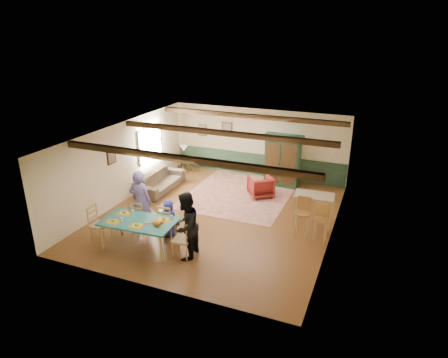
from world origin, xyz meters
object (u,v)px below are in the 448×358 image
at_px(counter_table, 313,210).
at_px(sofa, 160,181).
at_px(dining_chair_far_right, 167,221).
at_px(dining_chair_end_left, 100,224).
at_px(table_lamp, 184,152).
at_px(end_table, 184,165).
at_px(dining_chair_far_left, 140,216).
at_px(person_man, 141,202).
at_px(bar_stool_left, 302,218).
at_px(bar_stool_right, 321,224).
at_px(armchair, 261,186).
at_px(person_child, 169,218).
at_px(dining_chair_end_right, 182,239).
at_px(dining_table, 140,235).
at_px(person_woman, 186,226).
at_px(cat, 157,223).
at_px(armoire, 283,161).

bearing_deg(counter_table, sofa, 173.45).
bearing_deg(dining_chair_far_right, dining_chair_end_left, 24.92).
bearing_deg(table_lamp, dining_chair_far_right, -67.42).
xyz_separation_m(end_table, table_lamp, (0.00, 0.00, 0.56)).
relative_size(dining_chair_far_left, sofa, 0.45).
bearing_deg(person_man, bar_stool_left, -165.60).
bearing_deg(bar_stool_right, counter_table, 112.27).
distance_m(dining_chair_far_left, dining_chair_far_right, 0.87).
relative_size(armchair, sofa, 0.35).
relative_size(person_man, person_child, 1.72).
distance_m(person_child, table_lamp, 5.42).
bearing_deg(dining_chair_end_right, table_lamp, -156.13).
height_order(dining_chair_end_right, table_lamp, table_lamp).
bearing_deg(dining_chair_far_right, person_man, -5.71).
distance_m(dining_chair_far_right, armchair, 4.14).
bearing_deg(dining_table, table_lamp, 106.27).
relative_size(dining_chair_far_right, bar_stool_right, 0.93).
relative_size(dining_chair_far_right, person_woman, 0.58).
bearing_deg(dining_table, dining_chair_end_right, 3.20).
bearing_deg(cat, person_woman, 8.13).
relative_size(dining_chair_far_right, bar_stool_left, 0.87).
xyz_separation_m(dining_table, armchair, (1.96, 4.64, -0.04)).
bearing_deg(person_man, sofa, -72.05).
height_order(person_woman, person_child, person_woman).
xyz_separation_m(person_woman, end_table, (-3.08, 5.81, -0.61)).
bearing_deg(dining_chair_far_left, dining_chair_end_right, 155.08).
height_order(person_child, cat, person_child).
height_order(person_woman, sofa, person_woman).
xyz_separation_m(dining_chair_far_left, sofa, (-1.15, 3.06, -0.18)).
distance_m(dining_chair_far_right, bar_stool_right, 4.27).
bearing_deg(bar_stool_left, person_child, -159.34).
bearing_deg(table_lamp, dining_table, -73.73).
xyz_separation_m(armchair, bar_stool_left, (1.95, -2.39, 0.23)).
relative_size(table_lamp, bar_stool_right, 0.48).
bearing_deg(armchair, person_child, 29.78).
bearing_deg(dining_table, sofa, 113.17).
height_order(dining_chair_end_right, person_man, person_man).
height_order(dining_chair_far_right, armchair, dining_chair_far_right).
relative_size(dining_chair_end_right, person_man, 0.55).
distance_m(dining_chair_far_left, armoire, 5.90).
bearing_deg(person_woman, armoire, 166.78).
height_order(dining_chair_far_left, cat, dining_chair_far_left).
bearing_deg(dining_chair_far_left, table_lamp, -79.63).
relative_size(counter_table, bar_stool_right, 1.05).
bearing_deg(end_table, person_man, -76.25).
xyz_separation_m(person_woman, person_child, (-0.98, 0.82, -0.35)).
xyz_separation_m(dining_table, person_child, (0.39, 0.90, 0.14)).
bearing_deg(dining_chair_far_left, bar_stool_left, -164.55).
bearing_deg(dining_table, person_woman, 3.20).
height_order(dining_table, bar_stool_left, bar_stool_left).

